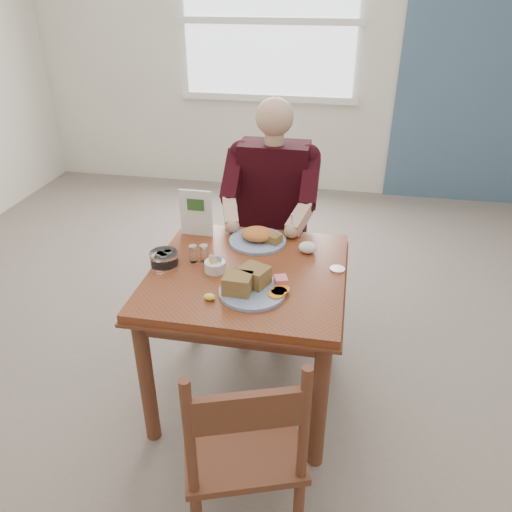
% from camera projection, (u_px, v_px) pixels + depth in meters
% --- Properties ---
extents(floor, '(6.00, 6.00, 0.00)m').
position_uv_depth(floor, '(249.00, 389.00, 2.70)').
color(floor, '#70645B').
rests_on(floor, ground).
extents(wall_back, '(5.50, 0.00, 5.50)m').
position_uv_depth(wall_back, '(312.00, 45.00, 4.58)').
color(wall_back, silver).
rests_on(wall_back, ground).
extents(accent_panel, '(1.60, 0.02, 2.80)m').
position_uv_depth(accent_panel, '(497.00, 50.00, 4.31)').
color(accent_panel, '#42617B').
rests_on(accent_panel, ground).
extents(lemon_wedge, '(0.06, 0.05, 0.03)m').
position_uv_depth(lemon_wedge, '(210.00, 297.00, 2.11)').
color(lemon_wedge, yellow).
rests_on(lemon_wedge, table).
extents(napkin, '(0.10, 0.09, 0.06)m').
position_uv_depth(napkin, '(308.00, 247.00, 2.47)').
color(napkin, white).
rests_on(napkin, table).
extents(metal_dish, '(0.07, 0.07, 0.01)m').
position_uv_depth(metal_dish, '(337.00, 269.00, 2.33)').
color(metal_dish, silver).
rests_on(metal_dish, table).
extents(window, '(1.72, 0.04, 1.42)m').
position_uv_depth(window, '(269.00, 21.00, 4.52)').
color(window, white).
rests_on(window, wall_back).
extents(table, '(0.92, 0.92, 0.75)m').
position_uv_depth(table, '(248.00, 290.00, 2.39)').
color(table, maroon).
rests_on(table, ground).
extents(chair_far, '(0.42, 0.42, 0.95)m').
position_uv_depth(chair_far, '(273.00, 243.00, 3.15)').
color(chair_far, '#5C2F1E').
rests_on(chair_far, ground).
extents(chair_near, '(0.53, 0.53, 0.95)m').
position_uv_depth(chair_near, '(243.00, 448.00, 1.78)').
color(chair_near, '#5C2F1E').
rests_on(chair_near, ground).
extents(diner, '(0.53, 0.56, 1.39)m').
position_uv_depth(diner, '(272.00, 200.00, 2.91)').
color(diner, gray).
rests_on(diner, chair_far).
extents(near_plate, '(0.34, 0.34, 0.10)m').
position_uv_depth(near_plate, '(251.00, 285.00, 2.16)').
color(near_plate, white).
rests_on(near_plate, table).
extents(far_plate, '(0.39, 0.39, 0.08)m').
position_uv_depth(far_plate, '(259.00, 237.00, 2.56)').
color(far_plate, white).
rests_on(far_plate, table).
extents(caddy, '(0.11, 0.11, 0.07)m').
position_uv_depth(caddy, '(215.00, 266.00, 2.31)').
color(caddy, white).
rests_on(caddy, table).
extents(shakers, '(0.10, 0.06, 0.09)m').
position_uv_depth(shakers, '(199.00, 253.00, 2.38)').
color(shakers, white).
rests_on(shakers, table).
extents(creamer, '(0.17, 0.17, 0.06)m').
position_uv_depth(creamer, '(164.00, 258.00, 2.37)').
color(creamer, white).
rests_on(creamer, table).
extents(menu, '(0.17, 0.02, 0.25)m').
position_uv_depth(menu, '(196.00, 213.00, 2.59)').
color(menu, white).
rests_on(menu, table).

